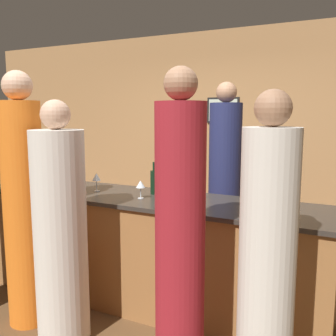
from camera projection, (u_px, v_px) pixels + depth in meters
The scene contains 14 objects.
ground_plane at pixel (145, 301), 3.44m from camera, with size 14.00×14.00×0.00m, color brown.
back_wall at pixel (220, 136), 5.12m from camera, with size 8.00×0.08×2.80m.
bar_counter at pixel (144, 249), 3.36m from camera, with size 3.23×0.74×0.98m.
bartender at pixel (224, 188), 3.84m from camera, with size 0.33×0.33×2.02m.
guest_0 at pixel (180, 241), 2.28m from camera, with size 0.31×0.31×1.98m.
guest_1 at pixel (60, 233), 2.77m from camera, with size 0.39×0.39×1.80m.
guest_3 at pixel (267, 271), 2.03m from camera, with size 0.31×0.31×1.83m.
guest_4 at pixel (24, 207), 2.98m from camera, with size 0.32×0.32×2.03m.
wine_bottle_0 at pixel (154, 182), 3.37m from camera, with size 0.07×0.07×0.29m.
wine_bottle_1 at pixel (34, 170), 4.10m from camera, with size 0.07×0.07×0.28m.
wine_bottle_2 at pixel (51, 169), 4.07m from camera, with size 0.08×0.08×0.31m.
wine_glass_0 at pixel (141, 185), 3.19m from camera, with size 0.08×0.08×0.16m.
wine_glass_1 at pixel (70, 179), 3.38m from camera, with size 0.07×0.07×0.17m.
wine_glass_2 at pixel (96, 177), 3.49m from camera, with size 0.08×0.08×0.17m.
Camera 1 is at (1.61, -2.80, 1.70)m, focal length 40.00 mm.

